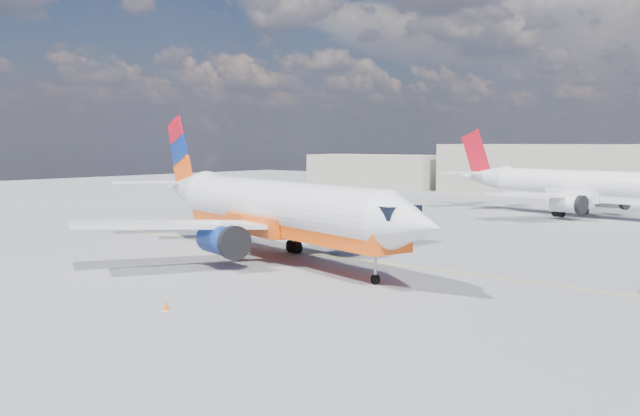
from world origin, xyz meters
The scene contains 6 objects.
ground centered at (0.00, 0.00, 0.00)m, with size 240.00×240.00×0.00m, color slate.
taxi_line centered at (0.00, 3.00, 0.01)m, with size 70.00×0.15×0.01m, color yellow.
terminal_annex centered at (-45.00, 72.00, 3.00)m, with size 26.00×10.00×6.00m, color #B4AD9B.
main_jet centered at (-3.25, -0.28, 3.57)m, with size 35.43×27.03×10.71m.
second_jet centered at (3.11, 42.86, 3.31)m, with size 32.93×25.37×9.94m.
traffic_cone centered at (3.87, -15.31, 0.27)m, with size 0.39×0.39×0.55m.
Camera 1 is at (31.65, -36.89, 8.22)m, focal length 40.00 mm.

